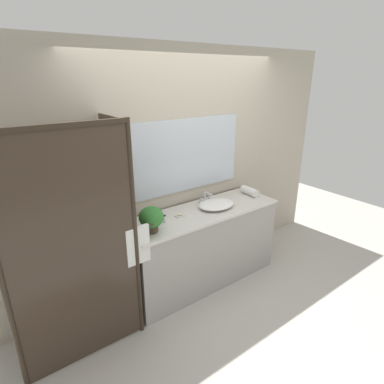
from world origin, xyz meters
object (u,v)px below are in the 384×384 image
Objects in this scene: sink_basin at (216,204)px; rolled_towel_near_edge at (250,191)px; amenity_bottle_shampoo at (146,215)px; amenity_bottle_body_wash at (165,219)px; potted_plant at (151,218)px; faucet at (206,198)px; soap_dish at (180,215)px.

rolled_towel_near_edge is at bearing 4.56° from sink_basin.
amenity_bottle_body_wash is at bearing -56.85° from amenity_bottle_shampoo.
potted_plant is at bearing -174.97° from rolled_towel_near_edge.
faucet reaches higher than amenity_bottle_shampoo.
soap_dish is at bearing 10.78° from amenity_bottle_body_wash.
sink_basin is at bearing -12.68° from amenity_bottle_shampoo.
soap_dish is (0.41, 0.12, -0.13)m from potted_plant.
faucet is at bearing 90.00° from sink_basin.
sink_basin is at bearing -0.22° from amenity_bottle_body_wash.
amenity_bottle_body_wash is (-0.68, -0.19, -0.00)m from faucet.
amenity_bottle_body_wash is (-0.21, -0.04, 0.03)m from soap_dish.
sink_basin is at bearing -5.24° from soap_dish.
rolled_towel_near_edge is (1.26, 0.04, 0.01)m from amenity_bottle_body_wash.
sink_basin is 5.05× the size of amenity_bottle_body_wash.
amenity_bottle_body_wash is at bearing -169.22° from soap_dish.
faucet is at bearing 17.45° from potted_plant.
amenity_bottle_shampoo is 0.21m from amenity_bottle_body_wash.
amenity_bottle_shampoo is 0.42× the size of rolled_towel_near_edge.
amenity_bottle_body_wash is at bearing 179.78° from sink_basin.
amenity_bottle_shampoo reaches higher than sink_basin.
soap_dish is at bearing 16.96° from potted_plant.
faucet is 0.68× the size of potted_plant.
faucet is at bearing 165.81° from rolled_towel_near_edge.
potted_plant is at bearing -107.74° from amenity_bottle_shampoo.
rolled_towel_near_edge is (0.58, 0.05, 0.01)m from sink_basin.
faucet is at bearing 15.72° from amenity_bottle_body_wash.
rolled_towel_near_edge is (1.05, 0.00, 0.03)m from soap_dish.
sink_basin is at bearing -90.00° from faucet.
amenity_bottle_shampoo is (0.08, 0.26, -0.09)m from potted_plant.
potted_plant reaches higher than faucet.
soap_dish is at bearing -179.80° from rolled_towel_near_edge.
amenity_bottle_shampoo reaches higher than soap_dish.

